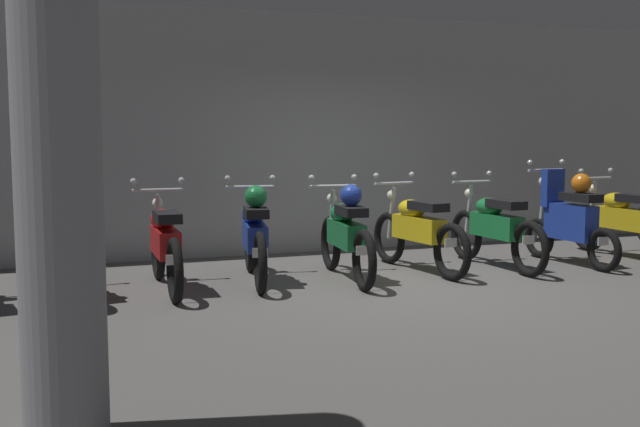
% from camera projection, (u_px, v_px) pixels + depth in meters
% --- Properties ---
extents(ground_plane, '(80.00, 80.00, 0.00)m').
position_uv_depth(ground_plane, '(410.00, 287.00, 8.49)').
color(ground_plane, '#565451').
extents(back_wall, '(16.95, 0.30, 3.21)m').
position_uv_depth(back_wall, '(319.00, 134.00, 10.94)').
color(back_wall, '#9EA0A3').
rests_on(back_wall, ground).
extents(motorbike_slot_1, '(0.58, 1.94, 1.15)m').
position_uv_depth(motorbike_slot_1, '(64.00, 244.00, 7.96)').
color(motorbike_slot_1, black).
rests_on(motorbike_slot_1, ground).
extents(motorbike_slot_2, '(0.59, 1.95, 1.15)m').
position_uv_depth(motorbike_slot_2, '(165.00, 244.00, 8.26)').
color(motorbike_slot_2, black).
rests_on(motorbike_slot_2, ground).
extents(motorbike_slot_3, '(0.62, 1.93, 1.15)m').
position_uv_depth(motorbike_slot_3, '(255.00, 235.00, 8.70)').
color(motorbike_slot_3, black).
rests_on(motorbike_slot_3, ground).
extents(motorbike_slot_4, '(0.59, 1.95, 1.15)m').
position_uv_depth(motorbike_slot_4, '(346.00, 233.00, 8.84)').
color(motorbike_slot_4, black).
rests_on(motorbike_slot_4, ground).
extents(motorbike_slot_5, '(0.59, 1.95, 1.15)m').
position_uv_depth(motorbike_slot_5, '(417.00, 230.00, 9.36)').
color(motorbike_slot_5, black).
rests_on(motorbike_slot_5, ground).
extents(motorbike_slot_6, '(0.59, 1.95, 1.15)m').
position_uv_depth(motorbike_slot_6, '(495.00, 227.00, 9.61)').
color(motorbike_slot_6, black).
rests_on(motorbike_slot_6, ground).
extents(motorbike_slot_7, '(0.59, 1.68, 1.29)m').
position_uv_depth(motorbike_slot_7, '(569.00, 219.00, 9.84)').
color(motorbike_slot_7, black).
rests_on(motorbike_slot_7, ground).
extents(motorbike_slot_8, '(0.59, 1.95, 1.15)m').
position_uv_depth(motorbike_slot_8, '(623.00, 220.00, 10.36)').
color(motorbike_slot_8, black).
rests_on(motorbike_slot_8, ground).
extents(support_pillar, '(0.46, 0.46, 3.21)m').
position_uv_depth(support_pillar, '(57.00, 144.00, 4.15)').
color(support_pillar, gray).
rests_on(support_pillar, ground).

